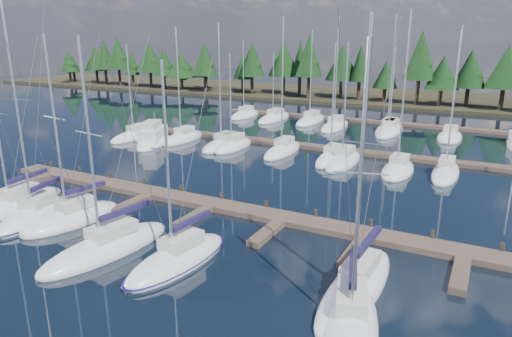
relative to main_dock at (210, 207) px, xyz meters
The scene contains 14 objects.
ground 12.65m from the main_dock, 90.00° to the left, with size 260.00×260.00×0.00m, color black.
far_shore 72.64m from the main_dock, 90.00° to the left, with size 220.00×30.00×0.60m, color #2E2919.
main_dock is the anchor object (origin of this frame).
back_docks 32.23m from the main_dock, 90.00° to the left, with size 50.00×21.80×0.40m.
front_sailboat_0 15.20m from the main_dock, 152.96° to the right, with size 3.70×9.20×13.71m.
front_sailboat_1 12.73m from the main_dock, 144.22° to the right, with size 4.41×8.29×15.98m.
front_sailboat_2 10.05m from the main_dock, 138.52° to the right, with size 4.31×8.00×13.89m.
front_sailboat_3 9.14m from the main_dock, 101.02° to the right, with size 4.31×9.57×13.77m.
front_sailboat_4 8.75m from the main_dock, 69.39° to the right, with size 3.65×8.42×12.58m.
front_sailboat_5 16.76m from the main_dock, 34.21° to the right, with size 4.72×8.82×13.70m.
front_sailboat_6 14.71m from the main_dock, 25.54° to the right, with size 2.86×9.78×14.73m.
back_sailboat_rows 27.78m from the main_dock, 89.57° to the left, with size 48.54×30.72×16.49m.
motor_yacht_left 24.57m from the main_dock, 140.02° to the left, with size 6.54×9.91×4.72m.
tree_line 63.31m from the main_dock, 92.13° to the left, with size 185.04×12.19×13.58m.
Camera 1 is at (18.47, -10.22, 12.90)m, focal length 32.00 mm.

